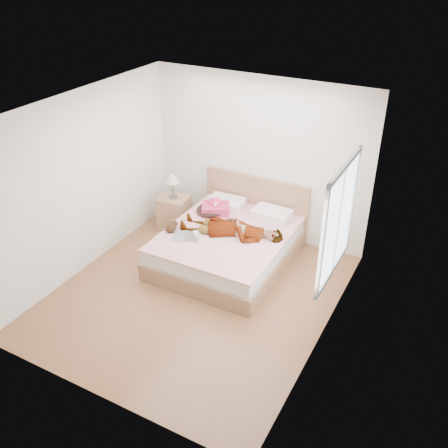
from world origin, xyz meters
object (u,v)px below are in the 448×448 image
object	(u,v)px
woman	(232,226)
coffee_mug	(196,234)
magazine	(185,237)
plush_toy	(172,227)
phone	(216,204)
bed	(230,243)
towel	(216,207)
nightstand	(174,210)

from	to	relation	value
woman	coffee_mug	size ratio (longest dim) A/B	12.42
magazine	plush_toy	bearing A→B (deg)	168.40
woman	coffee_mug	xyz separation A→B (m)	(-0.41, -0.36, -0.06)
phone	coffee_mug	xyz separation A→B (m)	(0.09, -0.76, -0.13)
phone	magazine	distance (m)	0.86
magazine	phone	bearing A→B (deg)	87.14
woman	coffee_mug	world-z (taller)	woman
bed	towel	xyz separation A→B (m)	(-0.46, 0.38, 0.32)
woman	nightstand	size ratio (longest dim) A/B	1.51
bed	plush_toy	bearing A→B (deg)	-149.29
nightstand	coffee_mug	bearing A→B (deg)	-41.11
towel	plush_toy	size ratio (longest dim) A/B	2.20
bed	plush_toy	world-z (taller)	bed
woman	phone	world-z (taller)	woman
bed	plush_toy	xyz separation A→B (m)	(-0.74, -0.44, 0.30)
woman	bed	bearing A→B (deg)	-141.55
magazine	nightstand	xyz separation A→B (m)	(-0.78, 0.88, -0.18)
woman	towel	distance (m)	0.69
plush_toy	nightstand	xyz separation A→B (m)	(-0.51, 0.82, -0.24)
woman	magazine	xyz separation A→B (m)	(-0.54, -0.44, -0.10)
bed	nightstand	world-z (taller)	nightstand
bed	towel	size ratio (longest dim) A/B	3.97
phone	nightstand	xyz separation A→B (m)	(-0.83, 0.04, -0.35)
magazine	plush_toy	distance (m)	0.29
plush_toy	woman	bearing A→B (deg)	25.09
woman	plush_toy	distance (m)	0.90
plush_toy	bed	bearing A→B (deg)	30.71
bed	plush_toy	size ratio (longest dim) A/B	8.72
woman	plush_toy	bearing A→B (deg)	-76.36
towel	nightstand	distance (m)	0.84
phone	towel	distance (m)	0.10
nightstand	magazine	bearing A→B (deg)	-48.24
coffee_mug	nightstand	xyz separation A→B (m)	(-0.92, 0.80, -0.22)
woman	plush_toy	world-z (taller)	woman
phone	magazine	world-z (taller)	phone
magazine	coffee_mug	world-z (taller)	coffee_mug
coffee_mug	towel	bearing A→B (deg)	98.43
towel	phone	bearing A→B (deg)	-55.40
plush_toy	nightstand	size ratio (longest dim) A/B	0.23
phone	bed	bearing A→B (deg)	-49.87
phone	bed	world-z (taller)	bed
bed	plush_toy	distance (m)	0.92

